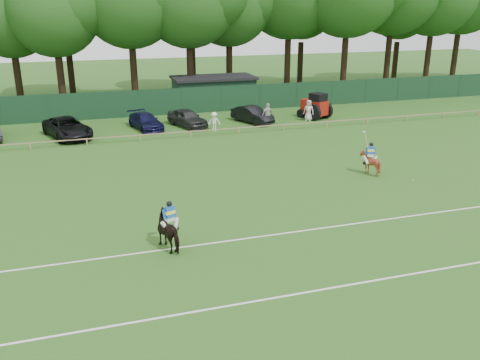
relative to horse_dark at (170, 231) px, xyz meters
name	(u,v)px	position (x,y,z in m)	size (l,w,h in m)	color
ground	(249,229)	(3.86, 0.87, -0.81)	(160.00, 160.00, 0.00)	#1E4C14
horse_dark	(170,231)	(0.00, 0.00, 0.00)	(0.88, 1.92, 1.62)	black
horse_chestnut	(370,163)	(13.63, 6.42, -0.09)	(1.16, 1.31, 1.44)	maroon
suv_black	(68,128)	(-4.50, 21.61, -0.02)	(2.62, 5.68, 1.58)	black
sedan_navy	(146,121)	(1.80, 22.66, -0.15)	(1.86, 4.56, 1.32)	#12133B
hatch_grey	(187,118)	(5.35, 22.53, -0.05)	(1.79, 4.45, 1.52)	#313134
estate_black	(252,115)	(11.21, 22.31, -0.09)	(1.53, 4.37, 1.44)	black
spectator_left	(214,121)	(7.20, 20.35, -0.03)	(1.02, 0.58, 1.57)	silver
spectator_mid	(267,114)	(12.11, 20.85, 0.17)	(1.15, 0.48, 1.96)	beige
spectator_right	(309,110)	(16.31, 21.46, 0.14)	(0.93, 0.61, 1.91)	beige
rider_dark	(170,215)	(0.00, -0.01, 0.73)	(0.91, 0.56, 1.41)	silver
rider_chestnut	(371,152)	(13.62, 6.41, 0.59)	(0.91, 0.77, 2.05)	silver
polo_ball	(413,181)	(15.42, 4.40, -0.77)	(0.09, 0.09, 0.09)	silver
pitch_lines	(275,262)	(3.86, -2.63, -0.81)	(60.00, 5.10, 0.01)	silver
pitch_rail	(178,132)	(3.86, 18.87, -0.37)	(62.10, 0.10, 0.50)	#997F5B
perimeter_fence	(160,102)	(3.86, 27.87, 0.44)	(92.08, 0.08, 2.50)	#14351E
utility_shed	(214,91)	(9.86, 30.87, 0.72)	(8.40, 4.40, 3.04)	#14331E
tree_row	(168,100)	(5.86, 35.87, -0.81)	(96.00, 12.00, 21.00)	#26561C
tractor	(316,106)	(17.36, 22.23, 0.31)	(2.84, 3.32, 2.37)	maroon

